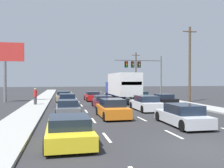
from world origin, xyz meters
TOP-DOWN VIEW (x-y plane):
  - ground_plane at (0.00, 25.00)m, footprint 140.00×140.00m
  - sidewalk_right at (8.13, 20.00)m, footprint 2.36×80.00m
  - sidewalk_left at (-8.13, 20.00)m, footprint 2.36×80.00m
  - lane_markings at (-0.00, 20.31)m, footprint 6.94×57.00m
  - car_tan at (-5.29, 23.96)m, footprint 1.88×4.62m
  - car_navy at (-4.93, 17.63)m, footprint 1.86×4.55m
  - car_gray at (-5.05, 10.50)m, footprint 1.84×4.02m
  - car_yellow at (-5.18, 2.27)m, footprint 2.07×4.66m
  - car_red at (-1.52, 23.62)m, footprint 1.98×4.11m
  - car_maroon at (-1.46, 15.41)m, footprint 1.96×4.56m
  - car_orange at (-1.89, 8.84)m, footprint 1.94×4.20m
  - box_truck at (1.78, 20.82)m, footprint 2.70×9.13m
  - car_white at (1.92, 12.29)m, footprint 1.99×4.39m
  - car_silver at (1.58, 4.94)m, footprint 1.89×4.58m
  - car_green at (5.25, 24.25)m, footprint 1.96×4.28m
  - car_black at (5.16, 16.05)m, footprint 1.88×4.01m
  - traffic_signal_mast at (6.43, 27.81)m, footprint 7.56×0.69m
  - utility_pole_mid at (10.15, 19.48)m, footprint 1.80×0.28m
  - utility_pole_far at (10.38, 42.91)m, footprint 1.80×0.28m
  - roadside_billboard at (-12.28, 23.42)m, footprint 4.49×0.36m
  - pedestrian_near_corner at (-8.24, 18.55)m, footprint 0.38×0.38m

SIDE VIEW (x-z plane):
  - ground_plane at x=0.00m, z-range 0.00..0.00m
  - lane_markings at x=0.00m, z-range 0.00..0.01m
  - sidewalk_right at x=8.13m, z-range 0.00..0.14m
  - sidewalk_left at x=-8.13m, z-range 0.00..0.14m
  - car_green at x=5.25m, z-range -0.04..1.11m
  - car_maroon at x=-1.46m, z-range -0.05..1.13m
  - car_yellow at x=-5.18m, z-range -0.04..1.13m
  - car_gray at x=-5.05m, z-range -0.06..1.16m
  - car_red at x=-1.52m, z-range -0.04..1.16m
  - car_black at x=5.16m, z-range -0.05..1.19m
  - car_navy at x=-4.93m, z-range -0.06..1.22m
  - car_silver at x=1.58m, z-range -0.05..1.23m
  - car_tan at x=-5.29m, z-range -0.05..1.24m
  - car_white at x=1.92m, z-range -0.05..1.29m
  - car_orange at x=-1.89m, z-range -0.06..1.30m
  - pedestrian_near_corner at x=-8.24m, z-range 0.14..1.87m
  - box_truck at x=1.78m, z-range 0.28..3.82m
  - utility_pole_far at x=10.38m, z-range 0.14..8.88m
  - traffic_signal_mast at x=6.43m, z-range 1.51..8.05m
  - utility_pole_mid at x=10.15m, z-range 0.14..9.49m
  - roadside_billboard at x=-12.28m, z-range 1.64..8.96m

